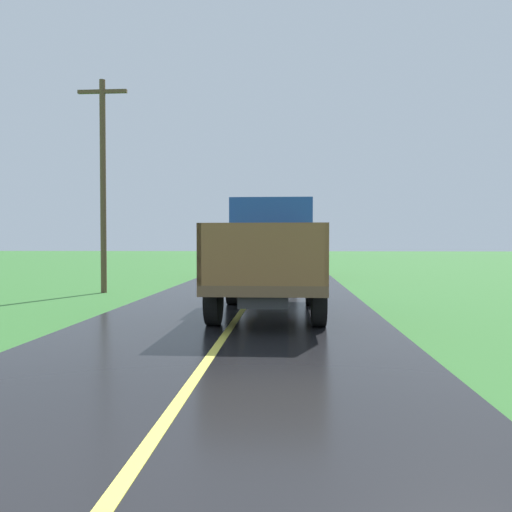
# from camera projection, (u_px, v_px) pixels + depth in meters

# --- Properties ---
(banana_truck_near) EXTENTS (2.38, 5.82, 2.80)m
(banana_truck_near) POSITION_uv_depth(u_px,v_px,m) (270.00, 253.00, 12.42)
(banana_truck_near) COLOR #2D2D30
(banana_truck_near) RESTS_ON road_surface
(banana_truck_far) EXTENTS (2.38, 5.81, 2.80)m
(banana_truck_far) POSITION_uv_depth(u_px,v_px,m) (273.00, 248.00, 25.86)
(banana_truck_far) COLOR #2D2D30
(banana_truck_far) RESTS_ON road_surface
(utility_pole_roadside) EXTENTS (1.71, 0.20, 7.32)m
(utility_pole_roadside) POSITION_uv_depth(u_px,v_px,m) (103.00, 179.00, 17.26)
(utility_pole_roadside) COLOR brown
(utility_pole_roadside) RESTS_ON ground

